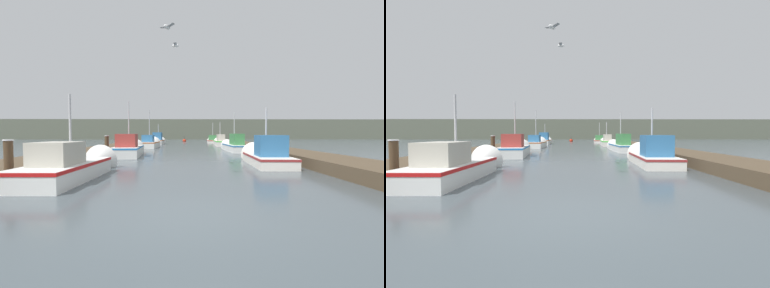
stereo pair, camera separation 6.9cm
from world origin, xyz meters
The scene contains 18 objects.
ground_plane centered at (0.00, 0.00, 0.00)m, with size 200.00×200.00×0.00m.
dock_left centered at (-6.52, 16.00, 0.25)m, with size 2.50×40.00×0.50m.
dock_right centered at (6.52, 16.00, 0.25)m, with size 2.50×40.00×0.50m.
distant_shore_ridge centered at (0.00, 66.71, 2.50)m, with size 120.00×16.00×5.00m.
fishing_boat_0 centered at (-4.01, 4.49, 0.41)m, with size 1.71×5.39×3.37m.
fishing_boat_1 centered at (4.01, 8.47, 0.42)m, with size 1.88×5.32×3.39m.
fishing_boat_2 centered at (-4.08, 13.45, 0.49)m, with size 2.09×5.83×4.23m.
fishing_boat_3 centered at (4.15, 18.03, 0.47)m, with size 1.58×6.24×3.75m.
fishing_boat_4 centered at (-4.06, 23.40, 0.42)m, with size 1.93×5.11×4.58m.
fishing_boat_5 centered at (4.16, 27.77, 0.47)m, with size 1.53×6.19×3.28m.
fishing_boat_6 centered at (-4.11, 32.06, 0.52)m, with size 1.72×4.60×3.29m.
fishing_boat_7 centered at (4.19, 37.20, 0.37)m, with size 2.02×5.63×3.84m.
mooring_piling_0 centered at (-5.36, 2.98, 0.70)m, with size 0.29×0.29×1.39m.
mooring_piling_1 centered at (-5.26, 12.06, 0.72)m, with size 0.30×0.30×1.42m.
mooring_piling_2 centered at (-5.13, 35.96, 0.69)m, with size 0.25×0.25×1.36m.
channel_buoy centered at (-0.50, 42.57, 0.18)m, with size 0.63×0.63×1.13m.
seagull_lead centered at (-0.49, 6.23, 5.28)m, with size 0.29×0.55×0.12m.
seagull_1 centered at (-0.63, 3.37, 4.89)m, with size 0.51×0.42×0.12m.
Camera 2 is at (0.07, -4.78, 1.58)m, focal length 24.00 mm.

